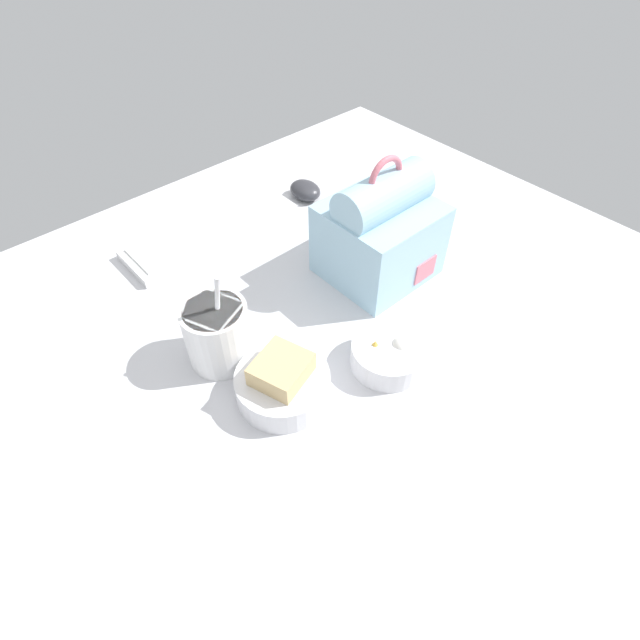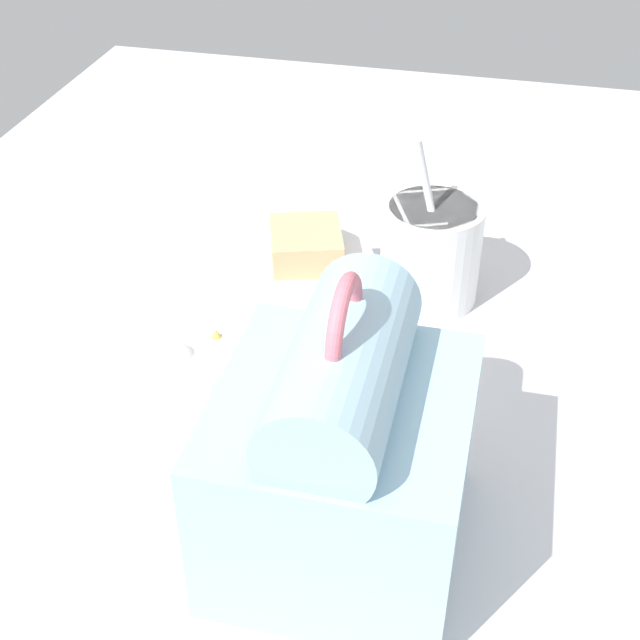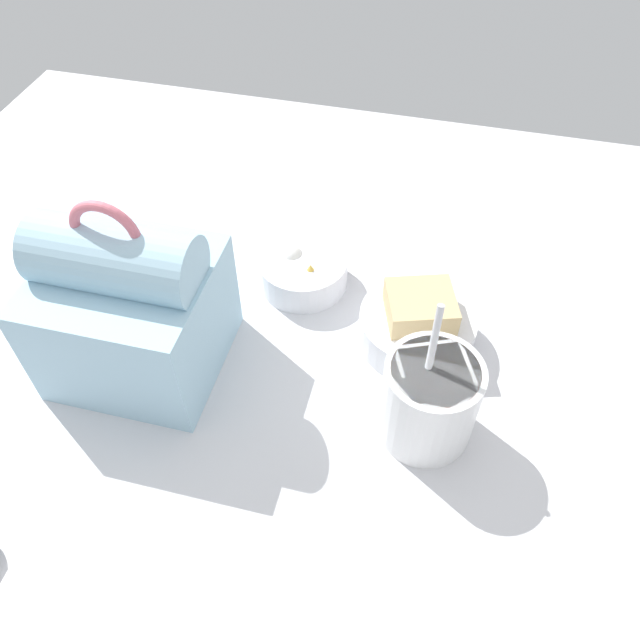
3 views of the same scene
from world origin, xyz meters
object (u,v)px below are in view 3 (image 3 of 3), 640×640
(soup_cup, at_px, (429,399))
(bento_bowl_snacks, at_px, (303,270))
(bento_bowl_sandwich, at_px, (417,325))
(lunch_bag, at_px, (131,307))

(soup_cup, xyz_separation_m, bento_bowl_snacks, (0.18, -0.18, -0.03))
(soup_cup, xyz_separation_m, bento_bowl_sandwich, (0.03, -0.12, -0.03))
(lunch_bag, height_order, soup_cup, lunch_bag)
(lunch_bag, distance_m, bento_bowl_sandwich, 0.32)
(lunch_bag, relative_size, bento_bowl_sandwich, 1.67)
(bento_bowl_snacks, bearing_deg, lunch_bag, 48.12)
(soup_cup, distance_m, bento_bowl_snacks, 0.25)
(lunch_bag, xyz_separation_m, bento_bowl_snacks, (-0.14, -0.16, -0.06))
(lunch_bag, relative_size, soup_cup, 1.32)
(soup_cup, relative_size, bento_bowl_snacks, 1.52)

